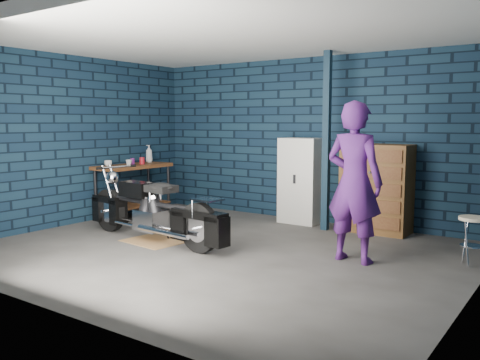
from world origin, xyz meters
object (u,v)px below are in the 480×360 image
Objects in this scene: workbench at (133,191)px; shop_stool at (472,241)px; storage_bin at (113,213)px; tool_chest at (376,189)px; person at (354,182)px; locker at (301,181)px; motorcycle at (153,206)px.

shop_stool is (5.46, 0.09, -0.17)m from workbench.
workbench is 3.44× the size of storage_bin.
tool_chest is (3.90, 1.68, 0.53)m from storage_bin.
tool_chest reaches higher than workbench.
storage_bin is (0.02, -0.50, -0.33)m from workbench.
person reaches higher than locker.
locker is at bearing 32.45° from storage_bin.
tool_chest is at bearing 16.73° from workbench.
tool_chest is (2.30, 2.35, 0.16)m from motorcycle.
locker is (2.64, 1.68, 0.57)m from storage_bin.
locker is at bearing -42.10° from person.
motorcycle is 2.58m from locker.
tool_chest is (-0.34, 1.71, -0.29)m from person.
motorcycle is (1.62, -1.17, 0.05)m from workbench.
motorcycle is 4.04× the size of shop_stool.
workbench is 2.47× the size of shop_stool.
shop_stool is (1.54, -1.09, -0.38)m from tool_chest.
locker is 3.03m from shop_stool.
motorcycle is at bearing -134.42° from tool_chest.
storage_bin is 0.31× the size of tool_chest.
shop_stool is at bearing 6.18° from storage_bin.
storage_bin is (-1.60, 0.67, -0.38)m from motorcycle.
motorcycle is 2.76m from person.
workbench is 0.74× the size of person.
tool_chest reaches higher than motorcycle.
tool_chest is at bearing 23.28° from storage_bin.
person reaches higher than tool_chest.
person is 4.33m from storage_bin.
person reaches higher than workbench.
workbench is at bearing -2.38° from person.
shop_stool is (2.80, -1.09, -0.41)m from locker.
tool_chest is (1.26, 0.00, -0.03)m from locker.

